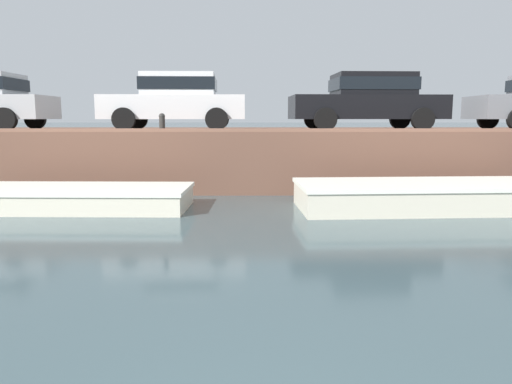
{
  "coord_description": "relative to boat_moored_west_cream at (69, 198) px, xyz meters",
  "views": [
    {
      "loc": [
        -0.16,
        -1.45,
        1.86
      ],
      "look_at": [
        -0.12,
        3.67,
        1.1
      ],
      "focal_mm": 35.0,
      "sensor_mm": 36.0,
      "label": 1
    }
  ],
  "objects": [
    {
      "name": "boat_moored_west_cream",
      "position": [
        0.0,
        0.0,
        0.0
      ],
      "size": [
        5.43,
        1.9,
        0.46
      ],
      "color": "silver",
      "rests_on": "ground"
    },
    {
      "name": "far_quay_wall",
      "position": [
        3.95,
        4.76,
        0.54
      ],
      "size": [
        60.0,
        6.0,
        1.53
      ],
      "primitive_type": "cube",
      "color": "brown",
      "rests_on": "ground"
    },
    {
      "name": "car_centre_black",
      "position": [
        7.02,
        3.89,
        2.15
      ],
      "size": [
        4.22,
        2.12,
        1.54
      ],
      "color": "black",
      "rests_on": "far_quay_wall"
    },
    {
      "name": "far_wall_coping",
      "position": [
        3.95,
        1.88,
        1.34
      ],
      "size": [
        60.0,
        0.24,
        0.08
      ],
      "primitive_type": "cube",
      "color": "brown",
      "rests_on": "far_quay_wall"
    },
    {
      "name": "ground_plane",
      "position": [
        3.95,
        -3.48,
        -0.23
      ],
      "size": [
        400.0,
        400.0,
        0.0
      ],
      "primitive_type": "plane",
      "color": "#3D5156"
    },
    {
      "name": "car_left_inner_white",
      "position": [
        1.68,
        3.89,
        2.15
      ],
      "size": [
        3.95,
        2.1,
        1.54
      ],
      "color": "white",
      "rests_on": "far_quay_wall"
    },
    {
      "name": "mooring_bollard_mid",
      "position": [
        1.61,
        2.01,
        1.54
      ],
      "size": [
        0.15,
        0.15,
        0.45
      ],
      "color": "#2D2B28",
      "rests_on": "far_quay_wall"
    },
    {
      "name": "boat_moored_central_cream",
      "position": [
        7.52,
        -0.07,
        0.05
      ],
      "size": [
        6.11,
        2.24,
        0.56
      ],
      "color": "silver",
      "rests_on": "ground"
    }
  ]
}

